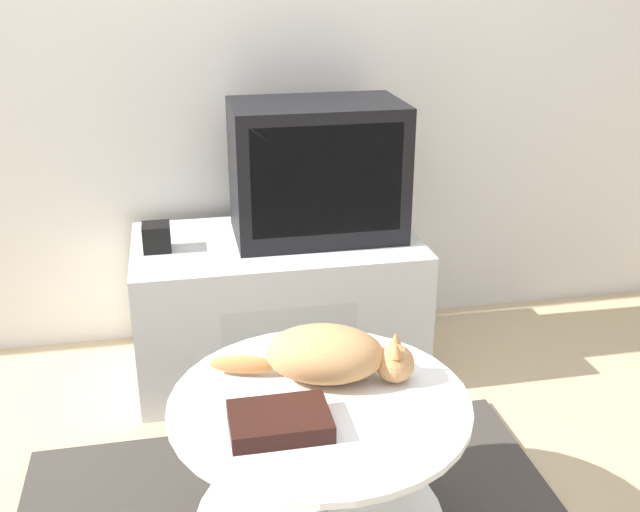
{
  "coord_description": "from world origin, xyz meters",
  "views": [
    {
      "loc": [
        -0.26,
        -1.62,
        1.53
      ],
      "look_at": [
        0.16,
        0.51,
        0.65
      ],
      "focal_mm": 42.0,
      "sensor_mm": 36.0,
      "label": 1
    }
  ],
  "objects_px": {
    "tv": "(317,170)",
    "speaker": "(157,237)",
    "cat": "(329,355)",
    "dvd_box": "(280,421)"
  },
  "relations": [
    {
      "from": "tv",
      "to": "speaker",
      "type": "height_order",
      "value": "tv"
    },
    {
      "from": "speaker",
      "to": "cat",
      "type": "xyz_separation_m",
      "value": [
        0.43,
        -0.92,
        -0.01
      ]
    },
    {
      "from": "speaker",
      "to": "cat",
      "type": "relative_size",
      "value": 0.19
    },
    {
      "from": "cat",
      "to": "tv",
      "type": "bearing_deg",
      "value": 95.68
    },
    {
      "from": "speaker",
      "to": "dvd_box",
      "type": "height_order",
      "value": "speaker"
    },
    {
      "from": "tv",
      "to": "cat",
      "type": "bearing_deg",
      "value": -99.34
    },
    {
      "from": "tv",
      "to": "dvd_box",
      "type": "xyz_separation_m",
      "value": [
        -0.32,
        -1.17,
        -0.26
      ]
    },
    {
      "from": "speaker",
      "to": "cat",
      "type": "height_order",
      "value": "cat"
    },
    {
      "from": "tv",
      "to": "dvd_box",
      "type": "distance_m",
      "value": 1.24
    },
    {
      "from": "dvd_box",
      "to": "cat",
      "type": "xyz_separation_m",
      "value": [
        0.16,
        0.2,
        0.05
      ]
    }
  ]
}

